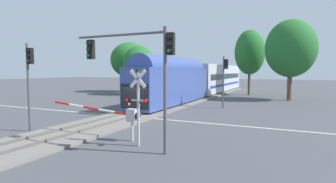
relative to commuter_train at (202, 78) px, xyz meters
name	(u,v)px	position (x,y,z in m)	size (l,w,h in m)	color
ground_plane	(132,117)	(0.00, -19.50, -2.77)	(220.00, 220.00, 0.00)	#47474C
road_centre_stripe	(132,117)	(0.00, -19.50, -2.77)	(44.00, 0.20, 0.01)	beige
railway_track	(132,116)	(0.00, -19.50, -2.68)	(4.40, 80.00, 0.32)	slate
commuter_train	(202,78)	(0.00, 0.00, 0.00)	(3.04, 41.10, 5.16)	#384C93
crossing_gate_near	(121,114)	(3.56, -26.15, -1.32)	(6.35, 0.40, 1.97)	#B7B7BC
crossing_signal_mast	(138,98)	(5.17, -26.90, -0.29)	(1.36, 0.44, 4.08)	#B2B2B7
traffic_signal_near_right	(137,58)	(5.55, -27.54, 1.72)	(5.51, 0.38, 5.91)	#4C4C51
traffic_signal_median	(29,73)	(-2.82, -26.95, 1.00)	(0.53, 0.38, 5.63)	#4C4C51
traffic_signal_far_side	(225,74)	(5.89, -10.87, 0.84)	(0.53, 0.38, 5.40)	#4C4C51
elm_centre_background	(250,52)	(5.98, 5.62, 4.04)	(4.71, 4.71, 10.36)	brown
pine_left_background	(130,60)	(-14.91, 3.07, 3.11)	(6.93, 6.93, 9.10)	#4C3828
oak_behind_train	(139,65)	(-10.35, -1.17, 2.13)	(5.27, 5.27, 7.95)	brown
oak_far_right	(291,49)	(11.94, 0.07, 4.02)	(6.43, 6.43, 10.56)	brown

